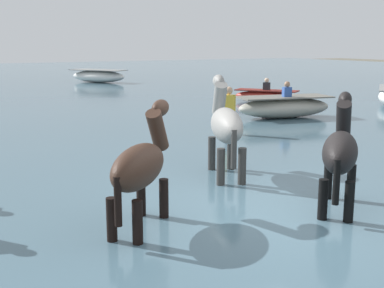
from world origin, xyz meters
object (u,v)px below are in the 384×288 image
(horse_lead_grey, at_px, (226,127))
(boat_mid_channel, at_px, (284,107))
(person_wading_mid, at_px, (229,116))
(horse_flank_dark_bay, at_px, (141,169))
(boat_distant_east, at_px, (98,76))
(boat_far_inshore, at_px, (266,96))
(horse_trailing_black, at_px, (340,154))

(horse_lead_grey, xyz_separation_m, boat_mid_channel, (5.42, 5.15, -0.53))
(boat_mid_channel, distance_m, person_wading_mid, 3.53)
(person_wading_mid, bearing_deg, horse_flank_dark_bay, -131.67)
(horse_flank_dark_bay, bearing_deg, boat_distant_east, 73.20)
(boat_distant_east, distance_m, boat_far_inshore, 13.10)
(person_wading_mid, bearing_deg, boat_far_inshore, 45.99)
(boat_mid_channel, height_order, person_wading_mid, person_wading_mid)
(horse_flank_dark_bay, distance_m, boat_far_inshore, 14.49)
(horse_lead_grey, bearing_deg, horse_flank_dark_bay, -144.17)
(boat_mid_channel, bearing_deg, horse_trailing_black, -123.53)
(horse_trailing_black, xyz_separation_m, person_wading_mid, (1.83, 5.84, -0.32))
(horse_lead_grey, relative_size, boat_distant_east, 0.59)
(horse_trailing_black, bearing_deg, boat_mid_channel, 56.47)
(horse_trailing_black, height_order, boat_far_inshore, horse_trailing_black)
(horse_lead_grey, xyz_separation_m, boat_far_inshore, (7.53, 8.93, -0.63))
(horse_flank_dark_bay, bearing_deg, horse_trailing_black, -12.97)
(horse_lead_grey, relative_size, horse_trailing_black, 1.07)
(horse_trailing_black, distance_m, horse_flank_dark_bay, 2.86)
(person_wading_mid, bearing_deg, boat_mid_channel, 27.71)
(boat_far_inshore, bearing_deg, boat_distant_east, 102.29)
(boat_distant_east, relative_size, boat_far_inshore, 1.43)
(horse_trailing_black, xyz_separation_m, horse_flank_dark_bay, (-2.79, 0.64, -0.02))
(horse_lead_grey, bearing_deg, boat_far_inshore, 49.87)
(horse_lead_grey, bearing_deg, boat_distant_east, 77.69)
(horse_lead_grey, distance_m, person_wading_mid, 4.21)
(boat_distant_east, bearing_deg, horse_flank_dark_bay, -106.80)
(boat_mid_channel, height_order, boat_distant_east, boat_mid_channel)
(boat_mid_channel, height_order, boat_far_inshore, boat_mid_channel)
(boat_distant_east, bearing_deg, boat_far_inshore, -77.71)
(boat_far_inshore, bearing_deg, horse_flank_dark_bay, -132.89)
(boat_mid_channel, bearing_deg, horse_flank_dark_bay, -138.58)
(horse_trailing_black, bearing_deg, person_wading_mid, 72.58)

